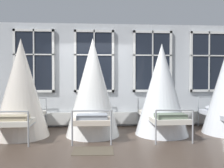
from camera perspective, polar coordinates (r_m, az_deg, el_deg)
ground at (r=5.81m, az=-4.49°, el=-12.91°), size 21.16×21.16×0.00m
back_wall_with_windows at (r=7.03m, az=-4.37°, el=2.18°), size 11.58×0.10×3.07m
window_bank at (r=6.92m, az=-4.38°, el=-0.68°), size 8.20×0.10×2.80m
cot_second at (r=6.14m, az=-21.38°, el=-1.18°), size 1.35×1.89×2.41m
cot_third at (r=5.88m, az=-4.74°, el=-1.06°), size 1.35×1.88×2.44m
cot_fourth at (r=6.09m, az=12.06°, el=-1.53°), size 1.35×1.90×2.33m
rug_third at (r=4.78m, az=-4.65°, el=-16.00°), size 0.82×0.59×0.01m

